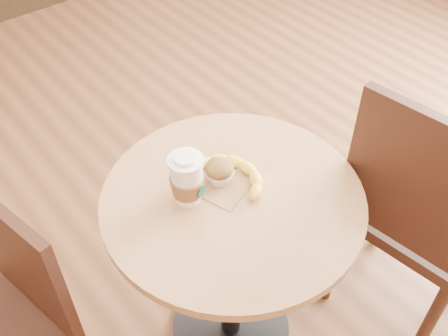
% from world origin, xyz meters
% --- Properties ---
extents(cafe_table, '(0.75, 0.75, 0.75)m').
position_xyz_m(cafe_table, '(-0.06, 0.07, 0.55)').
color(cafe_table, black).
rests_on(cafe_table, ground).
extents(chair_left, '(0.47, 0.47, 0.91)m').
position_xyz_m(chair_left, '(-0.72, 0.26, 0.50)').
color(chair_left, '#341B12').
rests_on(chair_left, ground).
extents(chair_right, '(0.50, 0.50, 1.02)m').
position_xyz_m(chair_right, '(0.47, -0.23, 0.56)').
color(chair_right, '#341B12').
rests_on(chair_right, ground).
extents(kraft_bag, '(0.28, 0.25, 0.00)m').
position_xyz_m(kraft_bag, '(-0.02, 0.15, 0.75)').
color(kraft_bag, '#9C734B').
rests_on(kraft_bag, cafe_table).
extents(coffee_cup, '(0.10, 0.10, 0.16)m').
position_xyz_m(coffee_cup, '(-0.16, 0.14, 0.82)').
color(coffee_cup, white).
rests_on(coffee_cup, cafe_table).
extents(muffin, '(0.08, 0.08, 0.08)m').
position_xyz_m(muffin, '(-0.05, 0.13, 0.79)').
color(muffin, white).
rests_on(muffin, kraft_bag).
extents(banana, '(0.19, 0.27, 0.03)m').
position_xyz_m(banana, '(-0.01, 0.12, 0.77)').
color(banana, yellow).
rests_on(banana, kraft_bag).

